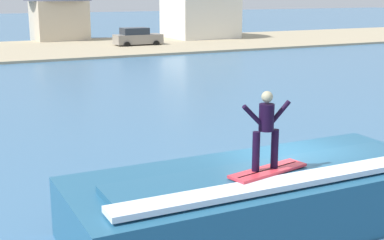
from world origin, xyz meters
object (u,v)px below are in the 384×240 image
surfer (266,126)px  surfboard (268,171)px  house_gabled_white (200,0)px  house_small_cottage (58,7)px  wave_crest (259,198)px  car_far_shore (137,37)px

surfer → surfboard: bearing=-25.6°
house_gabled_white → house_small_cottage: size_ratio=1.18×
surfer → house_small_cottage: 50.99m
wave_crest → surfboard: size_ratio=4.36×
wave_crest → surfer: size_ratio=5.09×
surfer → car_far_shore: 42.56m
surfer → house_small_cottage: (6.99, 50.50, 1.11)m
wave_crest → surfboard: bearing=-104.6°
wave_crest → house_gabled_white: (21.62, 45.63, 3.61)m
surfer → house_gabled_white: size_ratio=0.20×
house_small_cottage → surfer: bearing=-97.9°
wave_crest → house_small_cottage: 50.57m
wave_crest → house_gabled_white: 50.62m
wave_crest → house_small_cottage: house_small_cottage is taller
car_far_shore → house_small_cottage: (-5.30, 9.79, 2.68)m
surfer → house_gabled_white: 51.03m
surfboard → surfer: (-0.07, 0.03, 0.98)m
car_far_shore → house_gabled_white: house_gabled_white is taller
house_gabled_white → house_small_cottage: (-14.83, 4.40, -0.69)m
surfboard → surfer: size_ratio=1.17×
surfboard → house_gabled_white: size_ratio=0.23×
car_far_shore → house_gabled_white: bearing=29.5°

